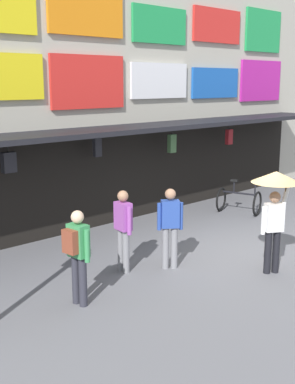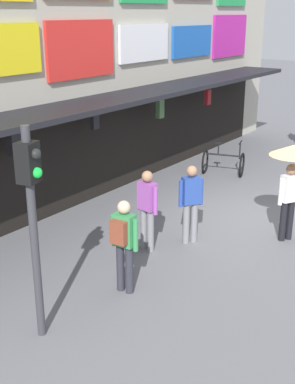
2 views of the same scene
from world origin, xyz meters
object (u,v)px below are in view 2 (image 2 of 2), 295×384
Objects in this scene: bicycle_parked at (223,162)px; pedestrian_in_purple at (147,206)px; pedestrian_in_white at (124,240)px; traffic_light_near at (32,202)px; pedestrian_in_black at (191,200)px; pedestrian_with_umbrella at (292,166)px.

bicycle_parked is 5.52m from pedestrian_in_purple.
traffic_light_near is at bearing 172.25° from pedestrian_in_white.
pedestrian_in_black is at bearing -32.75° from pedestrian_in_purple.
bicycle_parked is (8.63, 1.57, -1.75)m from traffic_light_near.
traffic_light_near is 1.90× the size of pedestrian_in_purple.
traffic_light_near reaches higher than pedestrian_in_white.
pedestrian_with_umbrella is (1.31, -1.57, 0.69)m from pedestrian_in_black.
pedestrian_in_black is (0.81, -0.52, 0.00)m from pedestrian_in_purple.
pedestrian_in_purple is 1.00× the size of pedestrian_in_black.
bicycle_parked is 0.79× the size of pedestrian_in_white.
bicycle_parked is at bearing 19.99° from pedestrian_in_black.
pedestrian_in_purple is at bearing 147.25° from pedestrian_in_black.
pedestrian_in_purple is (3.26, 0.43, -1.19)m from traffic_light_near.
bicycle_parked is 0.79× the size of pedestrian_in_purple.
pedestrian_in_purple is at bearing -168.00° from bicycle_parked.
pedestrian_with_umbrella is (3.69, -1.43, 0.66)m from pedestrian_in_white.
traffic_light_near is 2.42× the size of bicycle_parked.
bicycle_parked is 4.75m from pedestrian_with_umbrella.
bicycle_parked is at bearing 14.57° from pedestrian_in_white.
pedestrian_in_white is at bearing 158.82° from pedestrian_with_umbrella.
pedestrian_with_umbrella is (5.38, -1.66, -0.50)m from traffic_light_near.
bicycle_parked is 4.89m from pedestrian_in_black.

